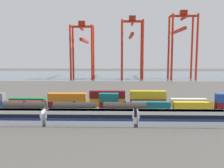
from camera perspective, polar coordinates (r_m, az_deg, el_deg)
ground_plane at (r=120.80m, az=-3.51°, el=-1.34°), size 420.00×420.00×0.00m
harbour_water at (r=216.21m, az=-1.30°, el=2.21°), size 400.00×110.00×0.01m
passenger_train at (r=58.35m, az=-5.27°, el=-7.91°), size 65.25×3.14×3.90m
freight_tank_row at (r=68.48m, az=-9.02°, el=-5.88°), size 40.66×2.84×4.30m
shipping_container_2 at (r=80.87m, az=-19.91°, el=-4.79°), size 12.10×2.44×2.60m
shipping_container_3 at (r=77.06m, az=-10.68°, el=-5.05°), size 12.10×2.44×2.60m
shipping_container_4 at (r=76.58m, az=-10.72°, el=-3.15°), size 12.10×2.44×2.60m
shipping_container_5 at (r=75.41m, az=-0.76°, el=-5.20°), size 6.04×2.44×2.60m
shipping_container_6 at (r=74.92m, az=-0.76°, el=-3.25°), size 6.04×2.44×2.60m
shipping_container_7 at (r=76.06m, az=9.30°, el=-5.18°), size 12.10×2.44×2.60m
shipping_container_8 at (r=78.95m, az=18.89°, el=-5.02°), size 12.10×2.44×2.60m
shipping_container_13 at (r=86.70m, az=-19.69°, el=-4.03°), size 12.10×2.44×2.60m
shipping_container_14 at (r=82.74m, az=-10.73°, el=-4.25°), size 6.04×2.44×2.60m
shipping_container_15 at (r=80.97m, az=-1.12°, el=-4.37°), size 12.10×2.44×2.60m
shipping_container_16 at (r=80.52m, az=-1.13°, el=-2.55°), size 12.10×2.44×2.60m
shipping_container_17 at (r=81.52m, az=8.63°, el=-4.37°), size 12.10×2.44×2.60m
shipping_container_18 at (r=81.07m, az=8.66°, el=-2.57°), size 12.10×2.44×2.60m
shipping_container_19 at (r=84.36m, az=17.98°, el=-4.25°), size 12.10×2.44×2.60m
gantry_crane_west at (r=182.53m, az=-7.04°, el=9.43°), size 17.23×40.36×42.58m
gantry_crane_central at (r=180.98m, az=4.80°, el=10.23°), size 16.47×41.46×46.21m
gantry_crane_east at (r=186.70m, az=16.42°, el=10.63°), size 19.18×41.68×49.94m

